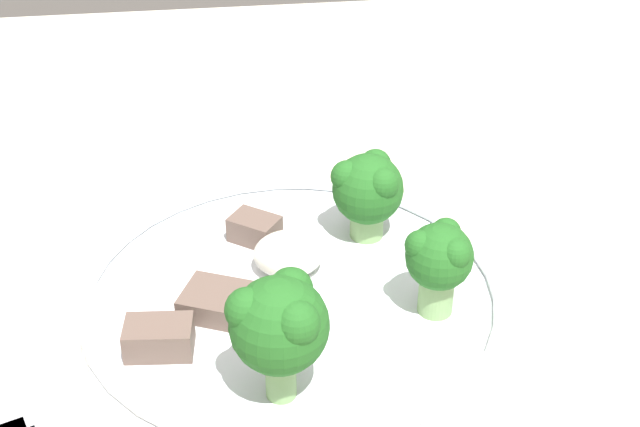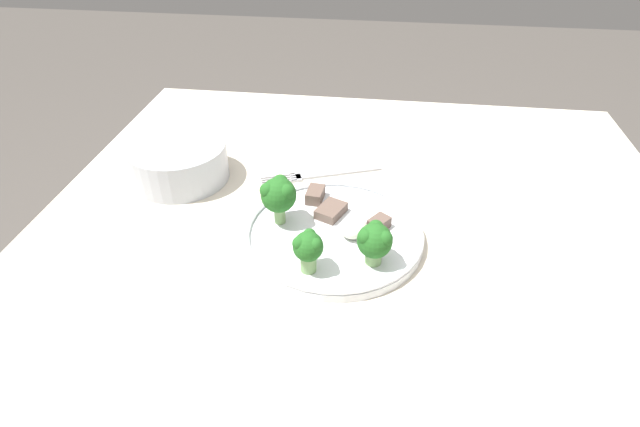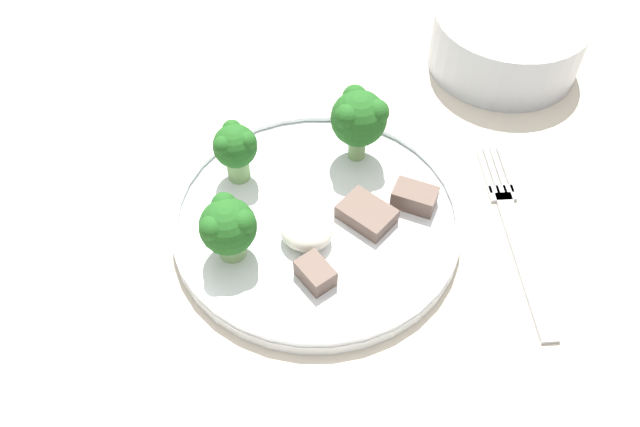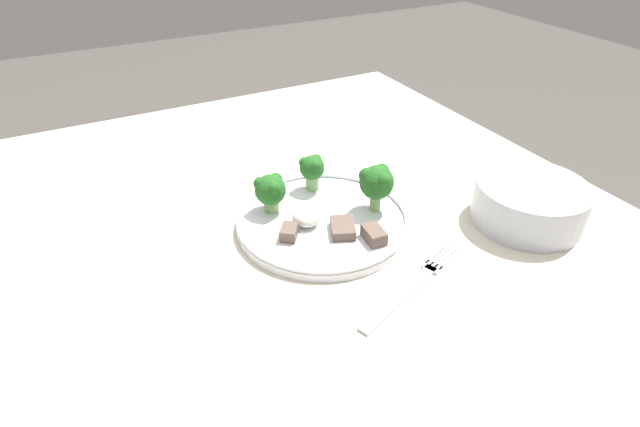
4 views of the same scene
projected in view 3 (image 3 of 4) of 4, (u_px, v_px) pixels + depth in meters
The scene contains 11 objects.
table at pixel (285, 315), 0.62m from camera, with size 1.05×0.99×0.76m.
dinner_plate at pixel (317, 219), 0.55m from camera, with size 0.25×0.25×0.02m.
fork at pixel (516, 235), 0.54m from camera, with size 0.09×0.20×0.00m.
cream_bowl at pixel (506, 42), 0.67m from camera, with size 0.16×0.16×0.06m.
broccoli_floret_near_rim_left at pixel (228, 226), 0.49m from camera, with size 0.05×0.05×0.06m.
broccoli_floret_center_left at pixel (235, 147), 0.54m from camera, with size 0.04×0.04×0.06m.
broccoli_floret_back_left at pixel (359, 118), 0.55m from camera, with size 0.05×0.05×0.07m.
meat_slice_front_slice at pixel (315, 273), 0.50m from camera, with size 0.04×0.04×0.02m.
meat_slice_middle_slice at pixel (367, 214), 0.54m from camera, with size 0.06×0.05×0.01m.
meat_slice_rear_slice at pixel (414, 197), 0.55m from camera, with size 0.04×0.03×0.02m.
sauce_dollop at pixel (306, 231), 0.52m from camera, with size 0.04×0.04×0.02m.
Camera 3 is at (0.12, -0.29, 1.20)m, focal length 35.00 mm.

